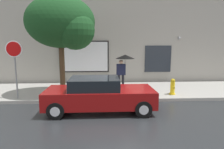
% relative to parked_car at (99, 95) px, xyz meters
% --- Properties ---
extents(ground_plane, '(60.00, 60.00, 0.00)m').
position_rel_parked_car_xyz_m(ground_plane, '(0.58, 0.11, -0.68)').
color(ground_plane, '#282B2D').
extents(sidewalk, '(20.00, 4.00, 0.15)m').
position_rel_parked_car_xyz_m(sidewalk, '(0.58, 3.11, -0.61)').
color(sidewalk, '#A3A099').
rests_on(sidewalk, ground).
extents(building_facade, '(20.00, 0.67, 7.00)m').
position_rel_parked_car_xyz_m(building_facade, '(0.57, 5.61, 2.80)').
color(building_facade, '#9E998E').
rests_on(building_facade, ground).
extents(parked_car, '(4.30, 1.85, 1.38)m').
position_rel_parked_car_xyz_m(parked_car, '(0.00, 0.00, 0.00)').
color(parked_car, maroon).
rests_on(parked_car, ground).
extents(fire_hydrant, '(0.30, 0.44, 0.82)m').
position_rel_parked_car_xyz_m(fire_hydrant, '(3.72, 1.85, -0.13)').
color(fire_hydrant, yellow).
rests_on(fire_hydrant, sidewalk).
extents(pedestrian_with_umbrella, '(1.06, 1.06, 1.98)m').
position_rel_parked_car_xyz_m(pedestrian_with_umbrella, '(1.35, 3.01, 1.06)').
color(pedestrian_with_umbrella, black).
rests_on(pedestrian_with_umbrella, sidewalk).
extents(street_tree, '(3.41, 2.90, 4.91)m').
position_rel_parked_car_xyz_m(street_tree, '(-1.74, 2.27, 3.00)').
color(street_tree, '#4C3823').
rests_on(street_tree, sidewalk).
extents(stop_sign, '(0.76, 0.10, 2.71)m').
position_rel_parked_car_xyz_m(stop_sign, '(-3.87, 1.53, 1.38)').
color(stop_sign, gray).
rests_on(stop_sign, sidewalk).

